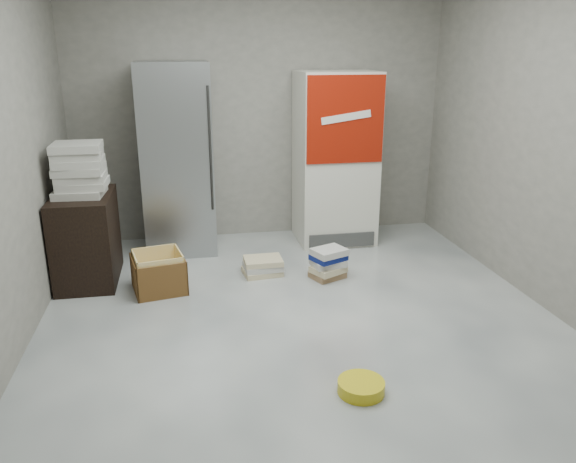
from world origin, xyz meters
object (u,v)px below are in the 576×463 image
(steel_fridge, at_px, (177,159))
(wood_shelf, at_px, (86,238))
(phonebook_stack_main, at_px, (328,263))
(coke_cooler, at_px, (335,158))
(cardboard_box, at_px, (159,275))

(steel_fridge, distance_m, wood_shelf, 1.23)
(phonebook_stack_main, bearing_deg, coke_cooler, 52.31)
(phonebook_stack_main, xyz_separation_m, cardboard_box, (-1.52, 0.00, -0.00))
(wood_shelf, height_order, cardboard_box, wood_shelf)
(coke_cooler, height_order, wood_shelf, coke_cooler)
(steel_fridge, distance_m, phonebook_stack_main, 1.89)
(steel_fridge, bearing_deg, wood_shelf, -138.69)
(wood_shelf, bearing_deg, cardboard_box, -29.33)
(coke_cooler, distance_m, phonebook_stack_main, 1.36)
(steel_fridge, bearing_deg, phonebook_stack_main, -39.57)
(wood_shelf, distance_m, phonebook_stack_main, 2.19)
(coke_cooler, height_order, cardboard_box, coke_cooler)
(steel_fridge, bearing_deg, cardboard_box, -100.61)
(wood_shelf, bearing_deg, steel_fridge, 41.31)
(steel_fridge, xyz_separation_m, phonebook_stack_main, (1.32, -1.09, -0.80))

